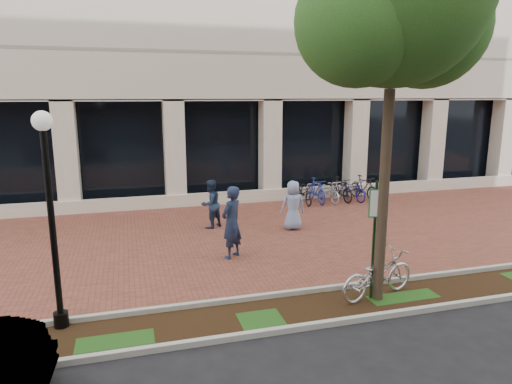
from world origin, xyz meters
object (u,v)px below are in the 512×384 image
object	(u,v)px
pedestrian_mid	(211,204)
bike_rack_cluster	(334,190)
locked_bicycle	(378,274)
pedestrian_right	(293,205)
bollard	(388,204)
pedestrian_left	(232,222)
parking_sign	(375,226)
lamppost	(51,210)
street_tree	(397,5)

from	to	relation	value
pedestrian_mid	bike_rack_cluster	world-z (taller)	pedestrian_mid
locked_bicycle	pedestrian_right	bearing A→B (deg)	-14.92
pedestrian_right	bollard	distance (m)	4.07
pedestrian_left	bike_rack_cluster	world-z (taller)	pedestrian_left
parking_sign	pedestrian_left	bearing A→B (deg)	138.15
lamppost	bike_rack_cluster	size ratio (longest dim) A/B	1.17
pedestrian_right	lamppost	bearing A→B (deg)	39.62
pedestrian_left	bollard	xyz separation A→B (m)	(6.55, 2.76, -0.54)
street_tree	pedestrian_left	distance (m)	6.64
bollard	bike_rack_cluster	xyz separation A→B (m)	(-0.91, 2.68, 0.02)
lamppost	pedestrian_left	size ratio (longest dim) A/B	2.06
parking_sign	pedestrian_left	distance (m)	4.18
street_tree	bike_rack_cluster	distance (m)	10.92
pedestrian_right	bollard	size ratio (longest dim) A/B	1.81
parking_sign	pedestrian_right	world-z (taller)	parking_sign
bike_rack_cluster	locked_bicycle	bearing A→B (deg)	-114.81
bike_rack_cluster	parking_sign	bearing A→B (deg)	-115.69
street_tree	locked_bicycle	world-z (taller)	street_tree
bollard	lamppost	bearing A→B (deg)	-152.03
lamppost	pedestrian_mid	world-z (taller)	lamppost
pedestrian_mid	pedestrian_left	bearing A→B (deg)	55.95
locked_bicycle	bike_rack_cluster	distance (m)	9.29
pedestrian_right	street_tree	bearing A→B (deg)	92.74
street_tree	bollard	distance (m)	9.26
locked_bicycle	pedestrian_right	xyz separation A→B (m)	(0.02, 5.39, 0.30)
pedestrian_left	bollard	bearing A→B (deg)	161.74
pedestrian_left	street_tree	bearing A→B (deg)	85.54
locked_bicycle	pedestrian_mid	xyz separation A→B (m)	(-2.57, 6.34, 0.29)
street_tree	locked_bicycle	bearing A→B (deg)	95.87
locked_bicycle	pedestrian_right	world-z (taller)	pedestrian_right
pedestrian_mid	pedestrian_right	distance (m)	2.75
pedestrian_right	bollard	bearing A→B (deg)	-167.35
lamppost	pedestrian_right	size ratio (longest dim) A/B	2.50
pedestrian_mid	bollard	world-z (taller)	pedestrian_mid
lamppost	bollard	size ratio (longest dim) A/B	4.54
locked_bicycle	bike_rack_cluster	size ratio (longest dim) A/B	0.57
pedestrian_right	parking_sign	bearing A→B (deg)	90.80
bike_rack_cluster	pedestrian_right	bearing A→B (deg)	-137.79
parking_sign	pedestrian_right	xyz separation A→B (m)	(0.19, 5.45, -0.84)
lamppost	bollard	world-z (taller)	lamppost
lamppost	street_tree	bearing A→B (deg)	-4.84
street_tree	lamppost	bearing A→B (deg)	175.16
locked_bicycle	lamppost	bearing A→B (deg)	71.18
lamppost	bollard	bearing A→B (deg)	27.97
pedestrian_mid	pedestrian_right	size ratio (longest dim) A/B	1.00
parking_sign	pedestrian_left	size ratio (longest dim) A/B	1.32
parking_sign	bollard	size ratio (longest dim) A/B	2.90
pedestrian_right	locked_bicycle	bearing A→B (deg)	92.64
parking_sign	lamppost	distance (m)	6.44
pedestrian_left	bike_rack_cluster	size ratio (longest dim) A/B	0.57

